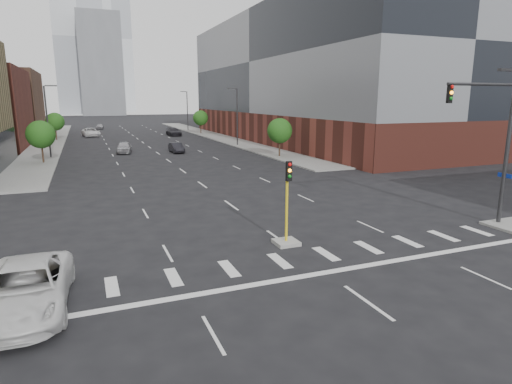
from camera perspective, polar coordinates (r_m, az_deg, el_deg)
ground at (r=15.66m, az=19.16°, el=-16.78°), size 400.00×400.00×0.00m
sidewalk_left_far at (r=84.62m, az=-25.73°, el=6.15°), size 5.00×92.00×0.15m
sidewalk_right_far at (r=87.88m, az=-5.72°, el=7.49°), size 5.00×92.00×0.15m
building_right_main at (r=80.24m, az=7.40°, el=14.80°), size 24.00×70.00×22.00m
tower_left at (r=231.76m, az=-22.54°, el=18.30°), size 22.00×22.00×70.00m
tower_right at (r=272.76m, az=-18.61°, el=18.61°), size 20.00×20.00×80.00m
tower_mid at (r=210.82m, az=-20.01°, el=15.61°), size 18.00×18.00×44.00m
median_traffic_signal at (r=22.22m, az=4.11°, el=-4.62°), size 1.20×1.20×4.40m
mast_arm_signal at (r=28.21m, az=29.63°, el=7.10°), size 5.12×0.90×9.07m
streetlight_right_a at (r=69.02m, az=-2.61°, el=10.33°), size 1.60×0.22×9.07m
streetlight_right_b at (r=102.70m, az=-9.19°, el=10.85°), size 1.60×0.22×9.07m
streetlight_left at (r=60.30m, az=-26.00°, el=8.82°), size 1.60×0.22×9.07m
tree_left_near at (r=55.46m, az=-26.78°, el=6.86°), size 3.20×3.20×4.85m
tree_left_far at (r=85.34m, az=-25.23°, el=8.48°), size 3.20×3.20×4.85m
tree_right_near at (r=55.44m, az=3.17°, el=8.15°), size 3.20×3.20×4.85m
tree_right_far at (r=93.18m, az=-7.41°, el=9.77°), size 3.20×3.20×4.85m
car_near_left at (r=62.67m, az=-17.18°, el=5.72°), size 2.55×4.89×1.59m
car_mid_right at (r=61.38m, az=-10.57°, el=5.84°), size 1.61×4.25×1.39m
car_far_left at (r=92.29m, az=-21.18°, el=7.44°), size 3.60×6.41×1.69m
car_deep_right at (r=89.70m, az=-10.93°, el=7.89°), size 2.51×5.59×1.59m
car_distant at (r=113.76m, az=-20.11°, el=8.21°), size 2.09×4.17×1.36m
parked_minivan at (r=17.57m, az=-28.30°, el=-11.26°), size 3.10×6.24×1.70m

